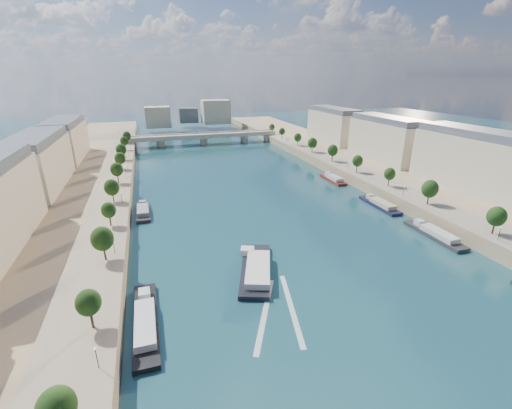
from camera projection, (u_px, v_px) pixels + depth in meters
ground at (264, 210)px, 134.78m from camera, size 700.00×700.00×0.00m
quay_left at (59, 227)px, 113.58m from camera, size 44.00×520.00×5.00m
quay_right at (415, 187)px, 154.21m from camera, size 44.00×520.00×5.00m
pave_left at (107, 215)px, 116.90m from camera, size 14.00×520.00×0.10m
pave_right at (388, 184)px, 149.07m from camera, size 14.00×520.00×0.10m
trees_left at (111, 197)px, 117.31m from camera, size 4.80×268.80×8.26m
trees_right at (372, 167)px, 155.48m from camera, size 4.80×268.80×8.26m
lamps_left at (118, 217)px, 108.29m from camera, size 0.36×200.36×4.28m
lamps_right at (373, 176)px, 151.28m from camera, size 0.36×200.36×4.28m
buildings_left at (16, 180)px, 115.63m from camera, size 16.00×226.00×23.20m
buildings_right at (424, 149)px, 163.60m from camera, size 16.00×226.00×23.20m
skyline at (193, 114)px, 326.01m from camera, size 79.00×42.00×22.00m
bridge at (204, 137)px, 259.89m from camera, size 112.00×12.00×8.15m
tour_barge at (256, 269)px, 91.91m from camera, size 15.82×27.29×3.68m
wake at (278, 310)px, 77.43m from camera, size 16.10×25.65×0.04m
moored_barges_left at (146, 364)px, 61.83m from camera, size 5.00×154.34×3.60m
moored_barges_right at (450, 243)px, 106.44m from camera, size 5.00×159.48×3.60m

